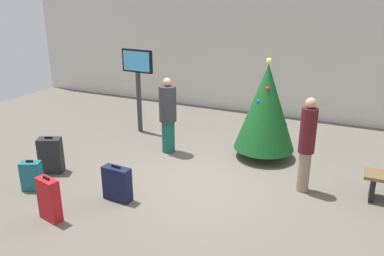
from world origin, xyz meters
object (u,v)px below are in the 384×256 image
object	(u,v)px
traveller_0	(168,114)
suitcase_2	(49,200)
suitcase_0	(32,176)
suitcase_3	(117,184)
holiday_tree	(266,107)
flight_info_kiosk	(138,76)
suitcase_1	(51,155)
traveller_1	(307,143)

from	to	relation	value
traveller_0	suitcase_2	world-z (taller)	traveller_0
suitcase_0	suitcase_3	world-z (taller)	suitcase_3
suitcase_3	suitcase_2	bearing A→B (deg)	-122.03
holiday_tree	flight_info_kiosk	distance (m)	3.33
suitcase_1	suitcase_2	world-z (taller)	suitcase_1
suitcase_1	suitcase_2	size ratio (longest dim) A/B	1.01
suitcase_0	suitcase_3	size ratio (longest dim) A/B	0.90
traveller_0	suitcase_1	size ratio (longest dim) A/B	2.23
holiday_tree	suitcase_1	world-z (taller)	holiday_tree
traveller_1	traveller_0	bearing A→B (deg)	169.10
traveller_1	suitcase_1	world-z (taller)	traveller_1
flight_info_kiosk	traveller_1	world-z (taller)	flight_info_kiosk
flight_info_kiosk	traveller_1	distance (m)	4.61
holiday_tree	traveller_1	xyz separation A→B (m)	(1.04, -1.18, -0.20)
suitcase_1	suitcase_2	distance (m)	1.79
suitcase_0	suitcase_2	bearing A→B (deg)	-31.40
flight_info_kiosk	traveller_0	size ratio (longest dim) A/B	1.24
traveller_1	flight_info_kiosk	bearing A→B (deg)	161.09
traveller_1	suitcase_1	size ratio (longest dim) A/B	2.30
holiday_tree	traveller_1	world-z (taller)	holiday_tree
holiday_tree	flight_info_kiosk	xyz separation A→B (m)	(-3.30, 0.30, 0.32)
traveller_1	suitcase_0	distance (m)	4.93
flight_info_kiosk	suitcase_3	bearing A→B (deg)	-64.69
flight_info_kiosk	suitcase_1	distance (m)	3.01
suitcase_2	suitcase_1	bearing A→B (deg)	132.60
flight_info_kiosk	traveller_0	xyz separation A→B (m)	(1.29, -0.90, -0.56)
traveller_1	suitcase_2	size ratio (longest dim) A/B	2.33
suitcase_1	suitcase_2	xyz separation A→B (m)	(1.21, -1.32, -0.00)
traveller_0	suitcase_3	distance (m)	2.33
holiday_tree	suitcase_3	size ratio (longest dim) A/B	3.34
holiday_tree	suitcase_3	world-z (taller)	holiday_tree
flight_info_kiosk	traveller_0	world-z (taller)	flight_info_kiosk
suitcase_0	suitcase_1	xyz separation A→B (m)	(-0.20, 0.70, 0.09)
flight_info_kiosk	suitcase_0	distance (m)	3.68
traveller_1	suitcase_2	distance (m)	4.37
suitcase_3	holiday_tree	bearing A→B (deg)	57.51
holiday_tree	flight_info_kiosk	size ratio (longest dim) A/B	1.03
holiday_tree	traveller_0	size ratio (longest dim) A/B	1.28
flight_info_kiosk	suitcase_2	distance (m)	4.34
suitcase_2	suitcase_3	xyz separation A→B (m)	(0.60, 0.96, -0.05)
traveller_0	suitcase_3	size ratio (longest dim) A/B	2.61
suitcase_0	traveller_0	bearing A→B (deg)	61.16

